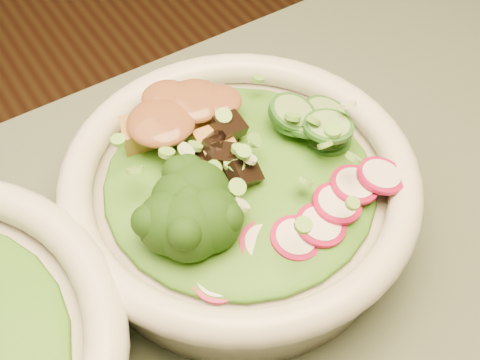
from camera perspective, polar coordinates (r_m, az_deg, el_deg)
salad_bowl at (r=0.54m, az=0.00°, el=-1.37°), size 0.28×0.28×0.08m
lettuce_bed at (r=0.52m, az=0.00°, el=0.07°), size 0.21×0.21×0.03m
broccoli_florets at (r=0.48m, az=-4.89°, el=-3.45°), size 0.11×0.10×0.05m
radish_slices at (r=0.49m, az=6.43°, el=-3.46°), size 0.12×0.09×0.02m
cucumber_slices at (r=0.55m, az=4.77°, el=5.10°), size 0.10×0.10×0.04m
mushroom_heap at (r=0.51m, az=-1.09°, el=1.84°), size 0.10×0.10×0.04m
tofu_cubes at (r=0.54m, az=-5.25°, el=4.56°), size 0.11×0.10×0.04m
peanut_sauce at (r=0.53m, az=-5.35°, el=5.57°), size 0.07×0.06×0.02m
scallion_garnish at (r=0.50m, az=0.00°, el=1.91°), size 0.20×0.20×0.03m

